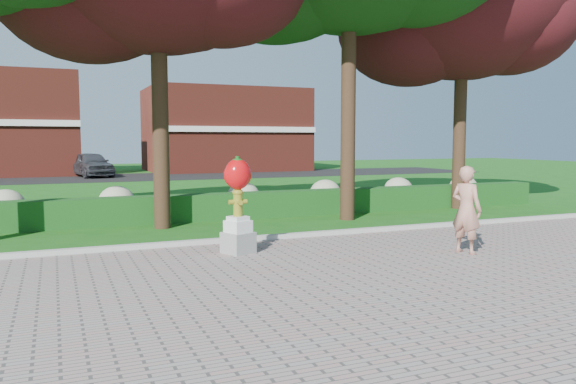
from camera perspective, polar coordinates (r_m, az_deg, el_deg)
The scene contains 11 objects.
ground at distance 10.83m, azimuth 3.73°, elevation -7.62°, with size 100.00×100.00×0.00m, color #165314.
walkway at distance 7.59m, azimuth 17.67°, elevation -13.39°, with size 40.00×14.00×0.04m, color gray.
curb at distance 13.52m, azimuth -1.95°, elevation -4.69°, with size 40.00×0.18×0.15m, color #ADADA5.
lawn_hedge at distance 17.23m, azimuth -6.67°, elevation -1.46°, with size 24.00×0.70×0.80m, color #134416.
hydrangea_row at distance 18.33m, azimuth -5.82°, elevation -0.58°, with size 20.10×1.10×0.99m.
street at distance 37.82m, azimuth -15.50°, elevation 1.47°, with size 50.00×8.00×0.02m, color black.
building_right at distance 45.28m, azimuth -6.42°, elevation 6.27°, with size 12.00×8.00×6.40m, color maroon.
tree_far_right at distance 21.20m, azimuth 17.00°, elevation 17.46°, with size 7.88×6.72×10.21m.
hydrant_sculpture at distance 11.79m, azimuth -5.12°, elevation -1.04°, with size 0.72×0.72×2.04m.
woman at distance 12.34m, azimuth 17.67°, elevation -1.72°, with size 0.67×0.44×1.85m, color tan.
parked_car at distance 38.95m, azimuth -19.36°, elevation 2.68°, with size 1.93×4.80×1.63m, color #3A3C41.
Camera 1 is at (-4.71, -9.45, 2.42)m, focal length 35.00 mm.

